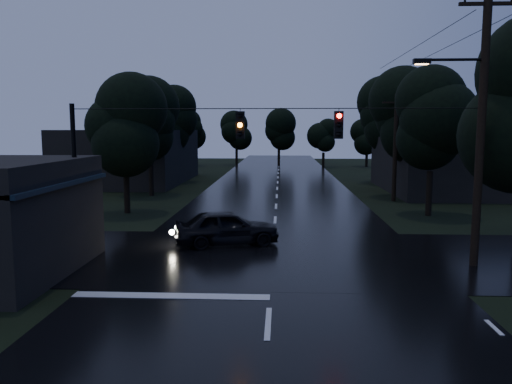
{
  "coord_description": "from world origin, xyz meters",
  "views": [
    {
      "loc": [
        0.31,
        -7.46,
        5.04
      ],
      "look_at": [
        -0.77,
        13.97,
        2.34
      ],
      "focal_mm": 35.0,
      "sensor_mm": 36.0,
      "label": 1
    }
  ],
  "objects": [
    {
      "name": "main_road",
      "position": [
        0.0,
        30.0,
        0.0
      ],
      "size": [
        12.0,
        120.0,
        0.02
      ],
      "primitive_type": "cube",
      "color": "black",
      "rests_on": "ground"
    },
    {
      "name": "cross_street",
      "position": [
        0.0,
        12.0,
        0.0
      ],
      "size": [
        60.0,
        9.0,
        0.02
      ],
      "primitive_type": "cube",
      "color": "black",
      "rests_on": "ground"
    },
    {
      "name": "building_far_right",
      "position": [
        14.0,
        34.0,
        2.2
      ],
      "size": [
        10.0,
        14.0,
        4.4
      ],
      "primitive_type": "cube",
      "color": "black",
      "rests_on": "ground"
    },
    {
      "name": "building_far_left",
      "position": [
        -14.0,
        40.0,
        2.5
      ],
      "size": [
        10.0,
        16.0,
        5.0
      ],
      "primitive_type": "cube",
      "color": "black",
      "rests_on": "ground"
    },
    {
      "name": "utility_pole_main",
      "position": [
        7.41,
        11.0,
        5.26
      ],
      "size": [
        3.5,
        0.3,
        10.0
      ],
      "color": "black",
      "rests_on": "ground"
    },
    {
      "name": "utility_pole_far",
      "position": [
        8.3,
        28.0,
        3.88
      ],
      "size": [
        2.0,
        0.3,
        7.5
      ],
      "color": "black",
      "rests_on": "ground"
    },
    {
      "name": "anchor_pole_left",
      "position": [
        -7.5,
        11.0,
        3.0
      ],
      "size": [
        0.18,
        0.18,
        6.0
      ],
      "primitive_type": "cylinder",
      "color": "black",
      "rests_on": "ground"
    },
    {
      "name": "span_signals",
      "position": [
        0.56,
        10.99,
        5.24
      ],
      "size": [
        15.0,
        0.37,
        1.12
      ],
      "color": "black",
      "rests_on": "ground"
    },
    {
      "name": "tree_left_a",
      "position": [
        -9.0,
        22.0,
        5.24
      ],
      "size": [
        3.92,
        3.92,
        8.26
      ],
      "color": "black",
      "rests_on": "ground"
    },
    {
      "name": "tree_left_b",
      "position": [
        -9.6,
        30.0,
        5.62
      ],
      "size": [
        4.2,
        4.2,
        8.85
      ],
      "color": "black",
      "rests_on": "ground"
    },
    {
      "name": "tree_left_c",
      "position": [
        -10.2,
        40.0,
        5.99
      ],
      "size": [
        4.48,
        4.48,
        9.44
      ],
      "color": "black",
      "rests_on": "ground"
    },
    {
      "name": "tree_right_a",
      "position": [
        9.0,
        22.0,
        5.62
      ],
      "size": [
        4.2,
        4.2,
        8.85
      ],
      "color": "black",
      "rests_on": "ground"
    },
    {
      "name": "tree_right_b",
      "position": [
        9.6,
        30.0,
        5.99
      ],
      "size": [
        4.48,
        4.48,
        9.44
      ],
      "color": "black",
      "rests_on": "ground"
    },
    {
      "name": "tree_right_c",
      "position": [
        10.2,
        40.0,
        6.37
      ],
      "size": [
        4.76,
        4.76,
        10.03
      ],
      "color": "black",
      "rests_on": "ground"
    },
    {
      "name": "car",
      "position": [
        -2.05,
        13.94,
        0.78
      ],
      "size": [
        4.89,
        3.02,
        1.55
      ],
      "primitive_type": "imported",
      "rotation": [
        0.0,
        0.0,
        1.85
      ],
      "color": "black",
      "rests_on": "ground"
    }
  ]
}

